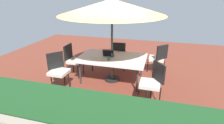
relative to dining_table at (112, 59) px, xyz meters
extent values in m
cube|color=brown|center=(0.00, 0.00, -0.69)|extent=(10.00, 10.00, 0.02)
cube|color=white|center=(0.00, 0.00, 0.02)|extent=(1.91, 1.24, 0.04)
cylinder|color=#333333|center=(-0.81, -0.47, -0.34)|extent=(0.05, 0.05, 0.68)
cylinder|color=#333333|center=(0.81, -0.47, -0.34)|extent=(0.05, 0.05, 0.68)
cylinder|color=#333333|center=(-0.81, 0.47, -0.34)|extent=(0.05, 0.05, 0.68)
cylinder|color=#333333|center=(0.81, 0.47, -0.34)|extent=(0.05, 0.05, 0.68)
cylinder|color=#4C4C4C|center=(0.00, 0.00, 0.45)|extent=(0.06, 0.06, 2.25)
cone|color=#DBB766|center=(0.00, 0.00, 1.43)|extent=(2.81, 2.81, 0.40)
cylinder|color=black|center=(0.00, 0.00, -0.65)|extent=(0.44, 0.44, 0.06)
cube|color=silver|center=(-0.02, -0.87, -0.19)|extent=(0.46, 0.46, 0.08)
cube|color=black|center=(-0.03, -0.66, 0.08)|extent=(0.44, 0.07, 0.45)
cylinder|color=black|center=(-0.19, -1.06, -0.45)|extent=(0.03, 0.03, 0.45)
cylinder|color=black|center=(0.17, -1.03, -0.45)|extent=(0.03, 0.03, 0.45)
cylinder|color=black|center=(-0.21, -0.70, -0.45)|extent=(0.03, 0.03, 0.45)
cylinder|color=black|center=(0.15, -0.67, -0.45)|extent=(0.03, 0.03, 0.45)
cube|color=silver|center=(1.18, 0.00, -0.19)|extent=(0.46, 0.46, 0.08)
cube|color=black|center=(1.39, -0.01, 0.08)|extent=(0.05, 0.44, 0.45)
cylinder|color=black|center=(1.01, 0.18, -0.45)|extent=(0.03, 0.03, 0.45)
cylinder|color=black|center=(1.00, -0.18, -0.45)|extent=(0.03, 0.03, 0.45)
cylinder|color=black|center=(1.37, 0.17, -0.45)|extent=(0.03, 0.03, 0.45)
cylinder|color=black|center=(1.36, -0.19, -0.45)|extent=(0.03, 0.03, 0.45)
cube|color=silver|center=(-1.22, -0.88, -0.19)|extent=(0.46, 0.46, 0.08)
cube|color=black|center=(-1.38, -0.74, 0.08)|extent=(0.33, 0.34, 0.45)
cylinder|color=black|center=(-1.22, -1.14, -0.45)|extent=(0.03, 0.03, 0.45)
cylinder|color=black|center=(-0.97, -0.88, -0.45)|extent=(0.03, 0.03, 0.45)
cylinder|color=black|center=(-1.48, -0.89, -0.45)|extent=(0.03, 0.03, 0.45)
cylinder|color=black|center=(-1.23, -0.63, -0.45)|extent=(0.03, 0.03, 0.45)
cube|color=silver|center=(1.21, 0.87, -0.19)|extent=(0.46, 0.46, 0.08)
cube|color=black|center=(1.37, 0.73, 0.08)|extent=(0.31, 0.36, 0.45)
cylinder|color=black|center=(1.19, 1.12, -0.45)|extent=(0.03, 0.03, 0.45)
cylinder|color=black|center=(0.96, 0.85, -0.45)|extent=(0.03, 0.03, 0.45)
cylinder|color=black|center=(1.46, 0.89, -0.45)|extent=(0.03, 0.03, 0.45)
cylinder|color=black|center=(1.23, 0.62, -0.45)|extent=(0.03, 0.03, 0.45)
cube|color=silver|center=(-1.15, 0.88, -0.19)|extent=(0.46, 0.46, 0.08)
cube|color=black|center=(-1.32, 0.76, 0.08)|extent=(0.29, 0.37, 0.45)
cylinder|color=black|center=(-0.90, 0.85, -0.45)|extent=(0.03, 0.03, 0.45)
cylinder|color=black|center=(-1.12, 1.13, -0.45)|extent=(0.03, 0.03, 0.45)
cylinder|color=black|center=(-1.19, 0.63, -0.45)|extent=(0.03, 0.03, 0.45)
cylinder|color=black|center=(-1.40, 0.92, -0.45)|extent=(0.03, 0.03, 0.45)
cube|color=gray|center=(0.11, -0.09, 0.05)|extent=(0.32, 0.23, 0.02)
cube|color=black|center=(0.11, 0.02, 0.16)|extent=(0.32, 0.06, 0.20)
cylinder|color=#286B33|center=(0.02, 0.26, 0.10)|extent=(0.07, 0.07, 0.11)
camera|label=1|loc=(-1.29, 4.62, 1.79)|focal=28.62mm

